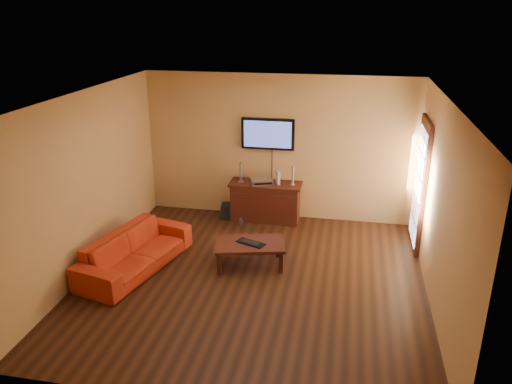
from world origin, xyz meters
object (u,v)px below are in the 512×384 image
(sofa, at_px, (135,245))
(keyboard, at_px, (251,243))
(media_console, at_px, (265,201))
(av_receiver, at_px, (262,181))
(television, at_px, (268,134))
(subwoofer, at_px, (229,211))
(speaker_right, at_px, (293,176))
(bottle, at_px, (241,223))
(coffee_table, at_px, (250,246))
(speaker_left, at_px, (241,173))
(game_console, at_px, (278,178))

(sofa, bearing_deg, keyboard, -62.89)
(media_console, relative_size, av_receiver, 3.42)
(media_console, relative_size, sofa, 0.66)
(television, height_order, subwoofer, television)
(subwoofer, distance_m, keyboard, 1.94)
(television, bearing_deg, sofa, -124.00)
(speaker_right, xyz_separation_m, av_receiver, (-0.56, -0.05, -0.13))
(bottle, bearing_deg, subwoofer, 129.59)
(media_console, xyz_separation_m, television, (0.00, 0.21, 1.25))
(keyboard, bearing_deg, coffee_table, 138.22)
(speaker_right, height_order, av_receiver, speaker_right)
(television, height_order, speaker_left, television)
(subwoofer, bearing_deg, speaker_right, -3.68)
(media_console, xyz_separation_m, keyboard, (0.09, -1.81, 0.03))
(sofa, bearing_deg, bottle, -21.53)
(sofa, distance_m, speaker_right, 3.13)
(coffee_table, xyz_separation_m, speaker_right, (0.43, 1.80, 0.57))
(sofa, xyz_separation_m, game_console, (1.87, 2.23, 0.46))
(bottle, relative_size, keyboard, 0.41)
(coffee_table, bearing_deg, subwoofer, 113.70)
(media_console, bearing_deg, av_receiver, -152.08)
(coffee_table, bearing_deg, television, 91.92)
(speaker_right, relative_size, keyboard, 0.78)
(media_console, relative_size, television, 1.36)
(game_console, bearing_deg, subwoofer, 164.44)
(speaker_left, bearing_deg, television, 25.68)
(speaker_left, height_order, keyboard, speaker_left)
(media_console, height_order, av_receiver, av_receiver)
(game_console, relative_size, subwoofer, 0.84)
(speaker_left, bearing_deg, sofa, -118.07)
(sofa, relative_size, game_console, 8.57)
(game_console, distance_m, subwoofer, 1.17)
(coffee_table, xyz_separation_m, sofa, (-1.71, -0.43, 0.06))
(media_console, distance_m, television, 1.26)
(bottle, xyz_separation_m, keyboard, (0.47, -1.37, 0.31))
(sofa, bearing_deg, speaker_left, -14.23)
(av_receiver, bearing_deg, coffee_table, -106.33)
(sofa, height_order, bottle, sofa)
(media_console, xyz_separation_m, av_receiver, (-0.07, -0.03, 0.41))
(subwoofer, bearing_deg, sofa, -120.16)
(coffee_table, height_order, keyboard, keyboard)
(coffee_table, bearing_deg, game_console, 84.77)
(television, xyz_separation_m, game_console, (0.23, -0.20, -0.76))
(sofa, bearing_deg, av_receiver, -21.95)
(subwoofer, height_order, bottle, subwoofer)
(keyboard, bearing_deg, av_receiver, 95.04)
(media_console, bearing_deg, keyboard, -87.13)
(media_console, xyz_separation_m, coffee_table, (0.07, -1.79, -0.03))
(speaker_right, height_order, bottle, speaker_right)
(sofa, xyz_separation_m, speaker_left, (1.18, 2.21, 0.51))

